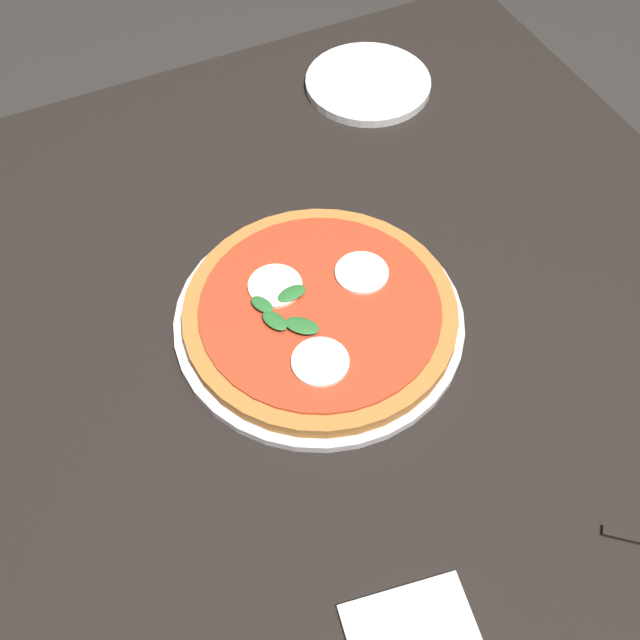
{
  "coord_description": "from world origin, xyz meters",
  "views": [
    {
      "loc": [
        -0.31,
        -0.55,
        1.6
      ],
      "look_at": [
        -0.05,
        -0.0,
        0.78
      ],
      "focal_mm": 44.82,
      "sensor_mm": 36.0,
      "label": 1
    }
  ],
  "objects_px": {
    "plate_white": "(368,83)",
    "dining_table": "(350,353)",
    "pizza": "(319,310)",
    "napkin": "(411,632)",
    "serving_tray": "(320,322)"
  },
  "relations": [
    {
      "from": "dining_table",
      "to": "napkin",
      "type": "distance_m",
      "value": 0.42
    },
    {
      "from": "pizza",
      "to": "dining_table",
      "type": "bearing_deg",
      "value": -3.44
    },
    {
      "from": "plate_white",
      "to": "dining_table",
      "type": "bearing_deg",
      "value": -119.96
    },
    {
      "from": "dining_table",
      "to": "napkin",
      "type": "bearing_deg",
      "value": -108.65
    },
    {
      "from": "pizza",
      "to": "napkin",
      "type": "distance_m",
      "value": 0.4
    },
    {
      "from": "dining_table",
      "to": "plate_white",
      "type": "distance_m",
      "value": 0.48
    },
    {
      "from": "serving_tray",
      "to": "pizza",
      "type": "bearing_deg",
      "value": 78.01
    },
    {
      "from": "pizza",
      "to": "plate_white",
      "type": "height_order",
      "value": "pizza"
    },
    {
      "from": "dining_table",
      "to": "plate_white",
      "type": "bearing_deg",
      "value": 60.04
    },
    {
      "from": "dining_table",
      "to": "pizza",
      "type": "xyz_separation_m",
      "value": [
        -0.05,
        0.0,
        0.13
      ]
    },
    {
      "from": "pizza",
      "to": "plate_white",
      "type": "bearing_deg",
      "value": 54.99
    },
    {
      "from": "dining_table",
      "to": "plate_white",
      "type": "height_order",
      "value": "plate_white"
    },
    {
      "from": "plate_white",
      "to": "napkin",
      "type": "xyz_separation_m",
      "value": [
        -0.36,
        -0.79,
        -0.0
      ]
    },
    {
      "from": "plate_white",
      "to": "serving_tray",
      "type": "bearing_deg",
      "value": -124.75
    },
    {
      "from": "pizza",
      "to": "plate_white",
      "type": "distance_m",
      "value": 0.49
    }
  ]
}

